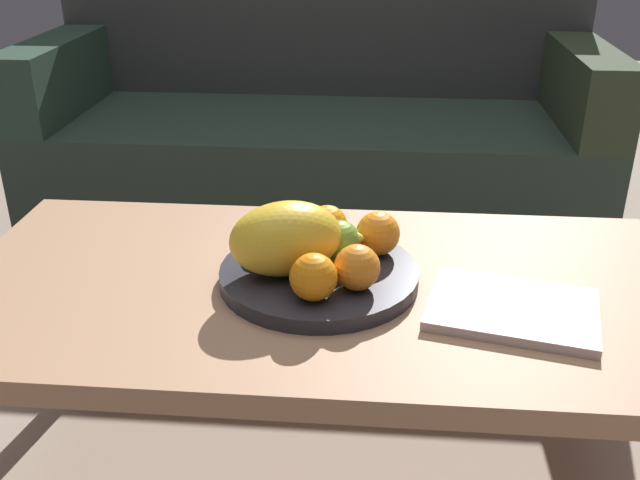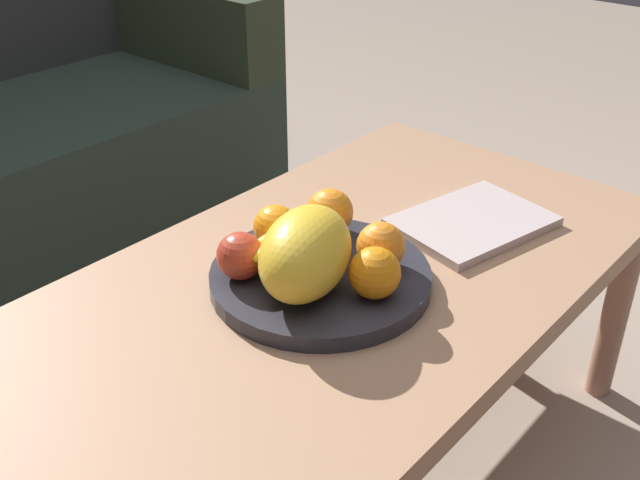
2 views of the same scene
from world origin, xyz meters
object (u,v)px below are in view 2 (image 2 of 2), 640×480
at_px(magazine, 472,222).
at_px(orange_front, 330,212).
at_px(fruit_bowl, 320,277).
at_px(apple_left, 318,235).
at_px(orange_right, 381,246).
at_px(apple_front, 240,256).
at_px(coffee_table, 320,309).
at_px(orange_left, 276,227).
at_px(banana_bunch, 294,248).
at_px(orange_back, 377,272).
at_px(melon_large_front, 306,253).

bearing_deg(magazine, orange_front, 158.76).
relative_size(fruit_bowl, apple_left, 4.67).
height_order(orange_right, apple_front, orange_right).
height_order(coffee_table, orange_left, orange_left).
distance_m(fruit_bowl, orange_front, 0.12).
bearing_deg(orange_front, apple_front, 175.82).
bearing_deg(orange_front, banana_bunch, -168.72).
bearing_deg(banana_bunch, orange_right, -53.28).
xyz_separation_m(orange_left, orange_back, (-0.00, -0.19, 0.00)).
xyz_separation_m(orange_front, orange_back, (-0.09, -0.16, -0.00)).
distance_m(orange_right, magazine, 0.24).
relative_size(coffee_table, orange_left, 17.53).
distance_m(melon_large_front, apple_front, 0.10).
xyz_separation_m(orange_left, banana_bunch, (-0.02, -0.05, -0.01)).
bearing_deg(melon_large_front, fruit_bowl, 20.40).
height_order(orange_right, apple_left, orange_right).
bearing_deg(orange_back, melon_large_front, 124.80).
xyz_separation_m(orange_front, orange_right, (-0.03, -0.12, -0.00)).
bearing_deg(orange_left, orange_back, -90.50).
xyz_separation_m(orange_back, magazine, (0.30, 0.02, -0.05)).
xyz_separation_m(fruit_bowl, orange_back, (0.00, -0.10, 0.05)).
height_order(coffee_table, banana_bunch, banana_bunch).
bearing_deg(banana_bunch, coffee_table, -73.36).
bearing_deg(apple_front, orange_front, -4.18).
relative_size(orange_front, orange_right, 1.03).
height_order(orange_right, banana_bunch, orange_right).
bearing_deg(orange_front, magazine, -33.93).
relative_size(coffee_table, magazine, 4.85).
bearing_deg(orange_left, fruit_bowl, -93.11).
bearing_deg(orange_back, orange_front, 60.83).
bearing_deg(orange_front, orange_back, -119.17).
bearing_deg(banana_bunch, apple_front, 155.38).
xyz_separation_m(melon_large_front, orange_right, (0.11, -0.04, -0.02)).
height_order(orange_left, apple_left, same).
bearing_deg(melon_large_front, apple_left, 30.62).
relative_size(apple_front, banana_bunch, 0.40).
xyz_separation_m(orange_front, apple_front, (-0.18, 0.01, -0.00)).
bearing_deg(magazine, orange_right, -171.27).
height_order(orange_front, apple_left, orange_front).
bearing_deg(orange_front, orange_left, 158.96).
height_order(apple_front, apple_left, same).
distance_m(coffee_table, orange_left, 0.14).
bearing_deg(apple_front, magazine, -21.44).
height_order(melon_large_front, orange_left, melon_large_front).
relative_size(fruit_bowl, orange_front, 4.38).
height_order(orange_front, magazine, orange_front).
xyz_separation_m(melon_large_front, apple_front, (-0.04, 0.09, -0.03)).
xyz_separation_m(orange_front, magazine, (0.21, -0.14, -0.05)).
xyz_separation_m(orange_right, banana_bunch, (-0.08, 0.10, -0.01)).
bearing_deg(orange_left, melon_large_front, -116.98).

